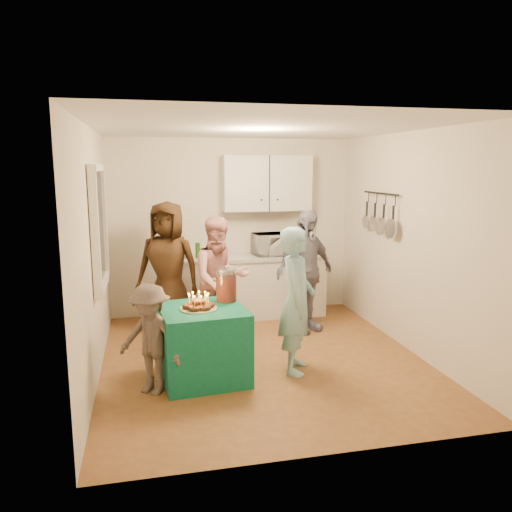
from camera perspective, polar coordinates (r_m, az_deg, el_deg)
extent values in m
plane|color=brown|center=(5.88, 0.76, -11.70)|extent=(4.00, 4.00, 0.00)
plane|color=white|center=(5.47, 0.83, 14.46)|extent=(4.00, 4.00, 0.00)
plane|color=silver|center=(7.47, -2.77, 3.32)|extent=(3.60, 3.60, 0.00)
plane|color=silver|center=(5.41, -18.10, 0.19)|extent=(4.00, 4.00, 0.00)
plane|color=silver|center=(6.19, 17.22, 1.45)|extent=(4.00, 4.00, 0.00)
cube|color=black|center=(5.67, -17.66, 3.20)|extent=(0.04, 1.00, 1.20)
cube|color=white|center=(7.37, -0.78, -3.64)|extent=(2.20, 0.58, 0.86)
cube|color=beige|center=(7.28, -0.78, -0.16)|extent=(2.24, 0.62, 0.05)
cube|color=white|center=(7.38, 1.26, 8.31)|extent=(1.30, 0.30, 0.80)
cube|color=black|center=(6.73, 13.81, 4.85)|extent=(0.12, 1.00, 0.60)
imported|color=white|center=(7.33, 1.97, 1.37)|extent=(0.60, 0.43, 0.32)
cube|color=#0F654B|center=(5.29, -6.06, -9.91)|extent=(0.92, 0.92, 0.76)
cylinder|color=#AE1B0D|center=(5.38, -3.43, -3.39)|extent=(0.22, 0.22, 0.34)
imported|color=#9AD0E1|center=(5.35, 4.66, -5.08)|extent=(0.55, 0.67, 1.58)
imported|color=brown|center=(6.71, -10.02, -1.30)|extent=(1.01, 0.85, 1.75)
imported|color=#D26D74|center=(6.33, -4.10, -2.66)|extent=(0.84, 0.70, 1.58)
imported|color=#130F34|center=(6.65, 5.63, -1.78)|extent=(1.04, 0.78, 1.64)
imported|color=#524542|center=(4.99, -11.99, -9.30)|extent=(0.81, 0.76, 1.09)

